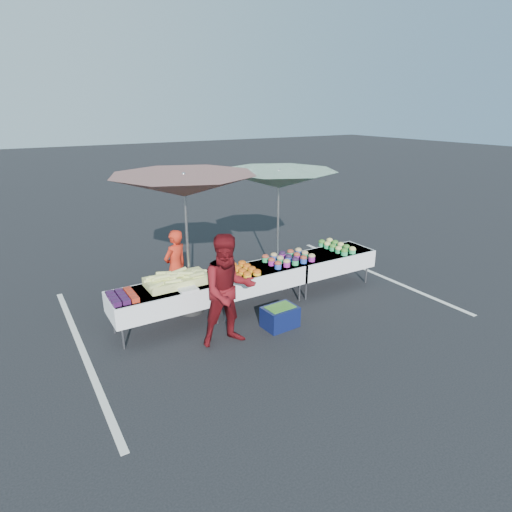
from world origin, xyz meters
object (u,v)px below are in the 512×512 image
storage_bin (280,316)px  vendor (176,267)px  umbrella_right (279,180)px  customer (229,291)px  table_center (256,277)px  table_right (329,260)px  umbrella_left (184,187)px  table_left (165,297)px

storage_bin → vendor: bearing=118.7°
umbrella_right → customer: bearing=-140.1°
table_center → customer: bearing=-138.2°
table_right → storage_bin: 2.16m
table_center → vendor: (-1.25, 0.89, 0.15)m
table_right → umbrella_left: 3.49m
table_left → customer: size_ratio=1.02×
vendor → umbrella_right: 2.72m
customer → storage_bin: (0.99, 0.01, -0.72)m
table_right → storage_bin: bearing=-153.0°
table_left → umbrella_left: 1.91m
table_left → umbrella_left: umbrella_left is taller
customer → umbrella_left: (-0.10, 1.37, 1.43)m
table_center → customer: customer is taller
customer → umbrella_right: bearing=48.6°
umbrella_left → umbrella_right: umbrella_left is taller
table_left → table_center: bearing=0.0°
table_center → umbrella_left: umbrella_left is taller
table_left → vendor: vendor is taller
table_left → storage_bin: 1.99m
customer → storage_bin: customer is taller
vendor → customer: (0.16, -1.87, 0.18)m
umbrella_right → storage_bin: umbrella_right is taller
table_center → table_right: bearing=0.0°
table_center → customer: (-1.09, -0.97, 0.33)m
table_left → umbrella_left: bearing=33.1°
vendor → table_left: bearing=35.2°
table_right → umbrella_right: 1.97m
umbrella_left → umbrella_right: bearing=10.2°
table_left → storage_bin: table_left is taller
vendor → storage_bin: 2.25m
customer → table_left: bearing=134.8°
customer → umbrella_right: umbrella_right is taller
table_left → umbrella_right: bearing=15.8°
table_center → storage_bin: table_center is taller
table_right → umbrella_left: umbrella_left is taller
table_right → customer: bearing=-161.4°
table_center → table_right: 1.80m
vendor → customer: 1.88m
table_left → table_right: (3.60, 0.00, 0.00)m
table_right → table_center: bearing=180.0°
vendor → umbrella_right: (2.28, -0.09, 1.48)m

